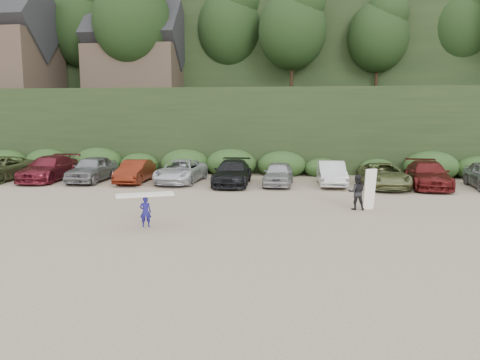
# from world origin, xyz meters

# --- Properties ---
(ground) EXTENTS (120.00, 120.00, 0.00)m
(ground) POSITION_xyz_m (0.00, 0.00, 0.00)
(ground) COLOR tan
(ground) RESTS_ON ground
(hillside_backdrop) EXTENTS (90.00, 41.50, 28.00)m
(hillside_backdrop) POSITION_xyz_m (-0.26, 35.93, 11.22)
(hillside_backdrop) COLOR black
(hillside_backdrop) RESTS_ON ground
(parked_cars) EXTENTS (37.12, 5.97, 1.58)m
(parked_cars) POSITION_xyz_m (-4.56, 10.04, 0.73)
(parked_cars) COLOR silver
(parked_cars) RESTS_ON ground
(child_surfer) EXTENTS (2.18, 1.43, 1.28)m
(child_surfer) POSITION_xyz_m (-2.95, -0.80, 0.87)
(child_surfer) COLOR navy
(child_surfer) RESTS_ON ground
(adult_surfer) EXTENTS (1.24, 0.62, 1.84)m
(adult_surfer) POSITION_xyz_m (5.33, 3.50, 0.79)
(adult_surfer) COLOR black
(adult_surfer) RESTS_ON ground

